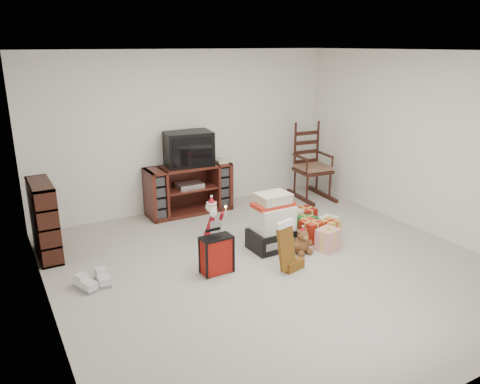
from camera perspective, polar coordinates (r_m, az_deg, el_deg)
name	(u,v)px	position (r m, az deg, el deg)	size (l,w,h in m)	color
room	(275,166)	(5.34, 4.27, 3.21)	(5.01, 5.01, 2.51)	#AEA8A0
tv_stand	(189,189)	(7.41, -6.25, 0.35)	(1.34, 0.48, 0.77)	#4F1E16
bookshelf	(44,221)	(6.31, -22.75, -3.31)	(0.26, 0.79, 0.97)	black
rocking_chair	(310,171)	(8.21, 8.56, 2.52)	(0.63, 0.94, 1.35)	black
gift_pile	(273,225)	(6.10, 4.00, -4.05)	(0.59, 0.44, 0.74)	black
red_suitcase	(217,255)	(5.49, -2.87, -7.64)	(0.36, 0.20, 0.54)	maroon
stocking	(286,247)	(5.50, 5.66, -6.64)	(0.30, 0.13, 0.64)	#0B6B13
teddy_bear	(302,242)	(6.07, 7.51, -6.12)	(0.22, 0.20, 0.33)	brown
santa_figurine	(281,226)	(6.31, 5.04, -4.14)	(0.31, 0.29, 0.63)	maroon
mrs_claus_figurine	(212,224)	(6.36, -3.43, -3.88)	(0.31, 0.29, 0.63)	maroon
sneaker_pair	(94,282)	(5.52, -17.36, -10.37)	(0.40, 0.34, 0.11)	silver
gift_cluster	(315,227)	(6.65, 9.10, -4.22)	(0.72, 1.06, 0.25)	#B32614
crt_television	(188,148)	(7.29, -6.33, 5.30)	(0.78, 0.61, 0.53)	black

